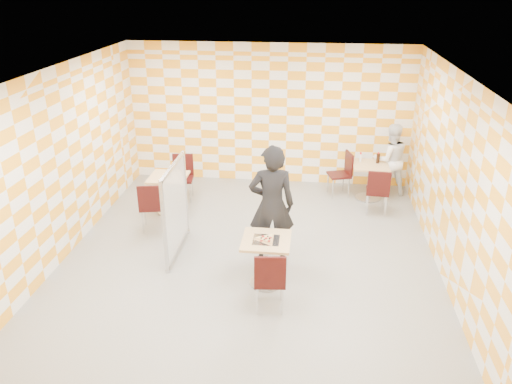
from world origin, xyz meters
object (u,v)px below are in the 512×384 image
second_table (370,176)px  chair_main_front (270,278)px  chair_second_front (378,189)px  chair_empty_near (151,204)px  partition (176,209)px  chair_second_side (344,170)px  main_table (266,254)px  man_dark (272,205)px  empty_table (169,188)px  chair_empty_far (183,173)px  sport_bottle (360,158)px  man_white (390,160)px  soda_bottle (378,158)px

second_table → chair_main_front: (-1.68, -3.98, 0.04)m
second_table → chair_second_front: size_ratio=0.81×
chair_second_front → chair_empty_near: (-4.05, -1.14, 0.00)m
chair_main_front → partition: size_ratio=0.60×
second_table → chair_main_front: bearing=-112.9°
second_table → chair_second_side: size_ratio=0.81×
main_table → partition: bearing=153.5°
second_table → man_dark: bearing=-124.0°
chair_second_front → chair_second_side: bearing=124.2°
main_table → empty_table: bearing=133.2°
chair_second_front → chair_empty_far: bearing=174.8°
chair_second_front → chair_empty_far: size_ratio=1.00×
second_table → sport_bottle: bearing=145.2°
chair_empty_near → chair_empty_far: same height
chair_empty_near → sport_bottle: sport_bottle is taller
empty_table → chair_main_front: size_ratio=0.81×
man_white → chair_empty_far: bearing=-3.0°
empty_table → man_white: size_ratio=0.49×
partition → chair_empty_far: bearing=101.6°
second_table → chair_empty_far: size_ratio=0.81×
chair_second_front → chair_empty_near: same height
chair_second_side → man_dark: bearing=-114.3°
partition → soda_bottle: (3.48, 2.64, 0.06)m
chair_empty_far → soda_bottle: soda_bottle is taller
man_white → chair_second_side: bearing=-2.4°
sport_bottle → chair_second_side: bearing=-179.5°
chair_second_front → partition: 3.87m
main_table → chair_second_side: bearing=69.8°
chair_empty_near → chair_empty_far: 1.50m
chair_second_side → soda_bottle: size_ratio=4.02×
second_table → man_white: (0.41, 0.31, 0.25)m
empty_table → chair_empty_far: 0.71m
chair_second_side → sport_bottle: bearing=0.5°
second_table → soda_bottle: (0.14, 0.10, 0.34)m
main_table → chair_second_front: size_ratio=0.81×
chair_main_front → chair_empty_far: (-2.10, 3.58, 0.00)m
empty_table → sport_bottle: 3.89m
main_table → chair_second_front: (1.88, 2.56, 0.04)m
second_table → main_table: bearing=-118.5°
main_table → chair_second_side: chair_second_side is taller
chair_second_front → sport_bottle: size_ratio=4.62×
partition → chair_second_side: bearing=43.6°
main_table → partition: partition is taller
partition → man_dark: man_dark is taller
second_table → chair_empty_near: chair_empty_near is taller
main_table → sport_bottle: sport_bottle is taller
main_table → second_table: (1.80, 3.31, 0.00)m
chair_second_side → chair_empty_far: bearing=-170.7°
chair_main_front → man_dark: size_ratio=0.47×
chair_empty_far → man_white: (4.20, 0.70, 0.22)m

